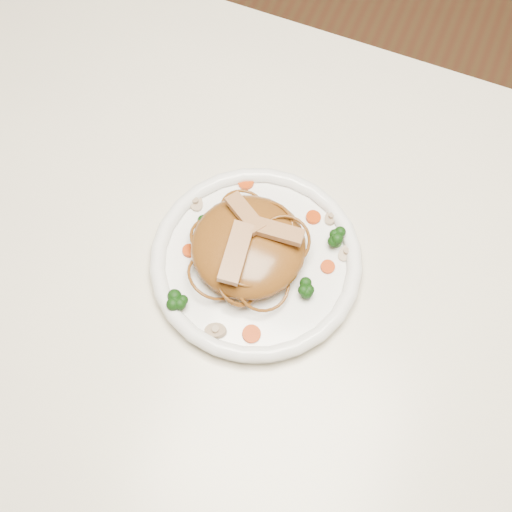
% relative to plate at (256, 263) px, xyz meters
% --- Properties ---
extents(ground, '(4.00, 4.00, 0.00)m').
position_rel_plate_xyz_m(ground, '(0.06, 0.00, -0.76)').
color(ground, brown).
rests_on(ground, ground).
extents(table, '(1.20, 0.80, 0.75)m').
position_rel_plate_xyz_m(table, '(0.06, 0.00, -0.11)').
color(table, beige).
rests_on(table, ground).
extents(plate, '(0.34, 0.34, 0.02)m').
position_rel_plate_xyz_m(plate, '(0.00, 0.00, 0.00)').
color(plate, white).
rests_on(plate, table).
extents(noodle_mound, '(0.15, 0.15, 0.05)m').
position_rel_plate_xyz_m(noodle_mound, '(-0.01, 0.00, 0.03)').
color(noodle_mound, brown).
rests_on(noodle_mound, plate).
extents(chicken_a, '(0.07, 0.03, 0.01)m').
position_rel_plate_xyz_m(chicken_a, '(0.02, 0.02, 0.06)').
color(chicken_a, tan).
rests_on(chicken_a, noodle_mound).
extents(chicken_b, '(0.06, 0.05, 0.01)m').
position_rel_plate_xyz_m(chicken_b, '(-0.03, 0.03, 0.06)').
color(chicken_b, tan).
rests_on(chicken_b, noodle_mound).
extents(chicken_c, '(0.03, 0.08, 0.01)m').
position_rel_plate_xyz_m(chicken_c, '(-0.02, -0.02, 0.06)').
color(chicken_c, tan).
rests_on(chicken_c, noodle_mound).
extents(broccoli_0, '(0.03, 0.03, 0.03)m').
position_rel_plate_xyz_m(broccoli_0, '(0.08, 0.06, 0.02)').
color(broccoli_0, '#0F380B').
rests_on(broccoli_0, plate).
extents(broccoli_1, '(0.03, 0.03, 0.03)m').
position_rel_plate_xyz_m(broccoli_1, '(-0.08, 0.02, 0.02)').
color(broccoli_1, '#0F380B').
rests_on(broccoli_1, plate).
extents(broccoli_2, '(0.02, 0.02, 0.03)m').
position_rel_plate_xyz_m(broccoli_2, '(-0.07, -0.09, 0.02)').
color(broccoli_2, '#0F380B').
rests_on(broccoli_2, plate).
extents(broccoli_3, '(0.03, 0.03, 0.03)m').
position_rel_plate_xyz_m(broccoli_3, '(0.07, -0.02, 0.02)').
color(broccoli_3, '#0F380B').
rests_on(broccoli_3, plate).
extents(carrot_0, '(0.02, 0.02, 0.00)m').
position_rel_plate_xyz_m(carrot_0, '(0.05, 0.08, 0.01)').
color(carrot_0, '#BF3607').
rests_on(carrot_0, plate).
extents(carrot_1, '(0.02, 0.02, 0.00)m').
position_rel_plate_xyz_m(carrot_1, '(-0.08, -0.02, 0.01)').
color(carrot_1, '#BF3607').
rests_on(carrot_1, plate).
extents(carrot_2, '(0.02, 0.02, 0.00)m').
position_rel_plate_xyz_m(carrot_2, '(0.09, 0.03, 0.01)').
color(carrot_2, '#BF3607').
rests_on(carrot_2, plate).
extents(carrot_3, '(0.02, 0.02, 0.00)m').
position_rel_plate_xyz_m(carrot_3, '(-0.06, 0.10, 0.01)').
color(carrot_3, '#BF3607').
rests_on(carrot_3, plate).
extents(carrot_4, '(0.02, 0.02, 0.00)m').
position_rel_plate_xyz_m(carrot_4, '(0.03, -0.09, 0.01)').
color(carrot_4, '#BF3607').
rests_on(carrot_4, plate).
extents(mushroom_0, '(0.03, 0.03, 0.01)m').
position_rel_plate_xyz_m(mushroom_0, '(-0.01, -0.10, 0.01)').
color(mushroom_0, tan).
rests_on(mushroom_0, plate).
extents(mushroom_1, '(0.03, 0.03, 0.01)m').
position_rel_plate_xyz_m(mushroom_1, '(0.10, 0.05, 0.01)').
color(mushroom_1, tan).
rests_on(mushroom_1, plate).
extents(mushroom_2, '(0.04, 0.04, 0.01)m').
position_rel_plate_xyz_m(mushroom_2, '(-0.10, 0.05, 0.01)').
color(mushroom_2, tan).
rests_on(mushroom_2, plate).
extents(mushroom_3, '(0.02, 0.02, 0.01)m').
position_rel_plate_xyz_m(mushroom_3, '(0.07, 0.09, 0.01)').
color(mushroom_3, tan).
rests_on(mushroom_3, plate).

